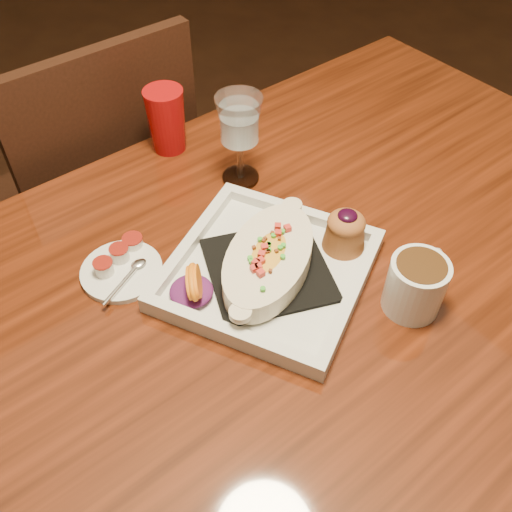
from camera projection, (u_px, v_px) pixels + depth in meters
floor at (266, 481)px, 1.41m from camera, size 7.00×7.00×0.00m
table at (271, 327)px, 0.94m from camera, size 1.50×0.90×0.75m
chair_far at (104, 196)px, 1.38m from camera, size 0.42×0.42×0.93m
plate at (275, 262)px, 0.87m from camera, size 0.38×0.38×0.08m
coffee_mug at (417, 283)px, 0.81m from camera, size 0.12×0.08×0.09m
goblet at (239, 125)px, 0.96m from camera, size 0.08×0.08×0.17m
saucer at (120, 270)px, 0.88m from camera, size 0.13×0.13×0.09m
creamer_loose at (133, 243)px, 0.91m from camera, size 0.03×0.03×0.03m
red_tumbler at (166, 120)px, 1.06m from camera, size 0.07×0.07×0.12m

